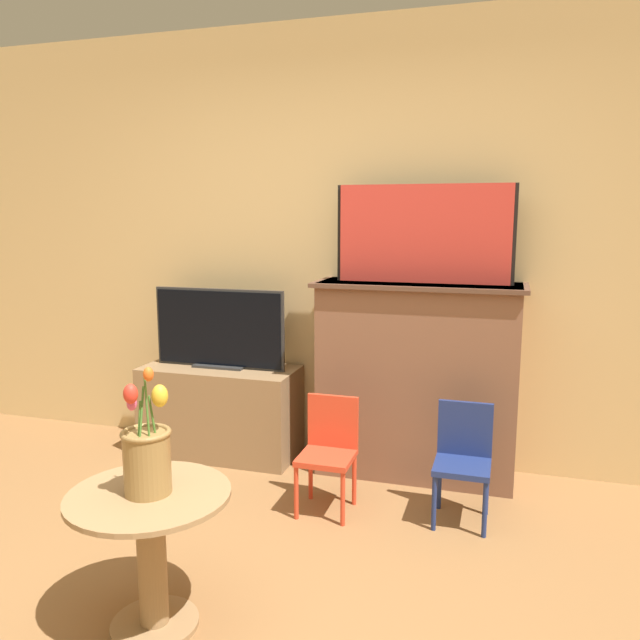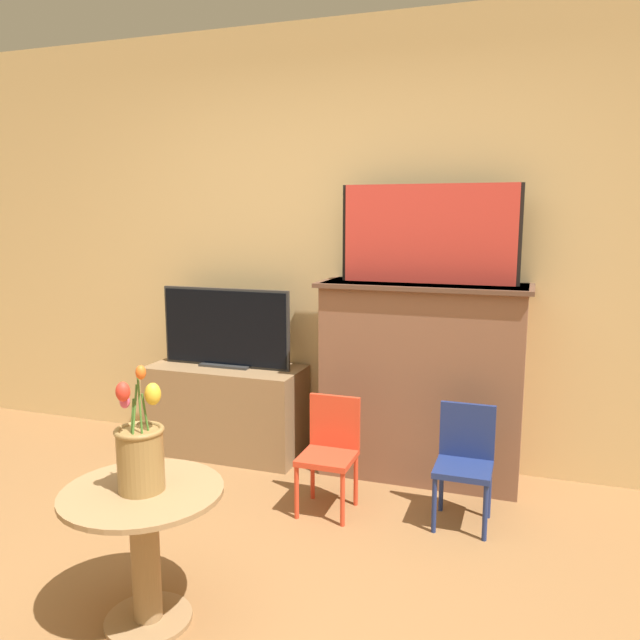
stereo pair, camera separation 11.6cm
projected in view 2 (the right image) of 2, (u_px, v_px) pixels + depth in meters
wall_back at (352, 246)px, 3.89m from camera, size 8.00×0.06×2.70m
fireplace_mantel at (421, 379)px, 3.65m from camera, size 1.20×0.43×1.16m
painting at (429, 234)px, 3.51m from camera, size 1.01×0.03×0.56m
tv_stand at (227, 409)px, 4.06m from camera, size 0.99×0.44×0.58m
tv_monitor at (226, 329)px, 3.98m from camera, size 0.87×0.12×0.51m
chair_red at (330, 447)px, 3.27m from camera, size 0.28×0.28×0.60m
chair_blue at (465, 457)px, 3.13m from camera, size 0.28×0.28×0.60m
side_table at (145, 537)px, 2.34m from camera, size 0.60×0.60×0.54m
vase_tulips at (140, 453)px, 2.28m from camera, size 0.18×0.20×0.49m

